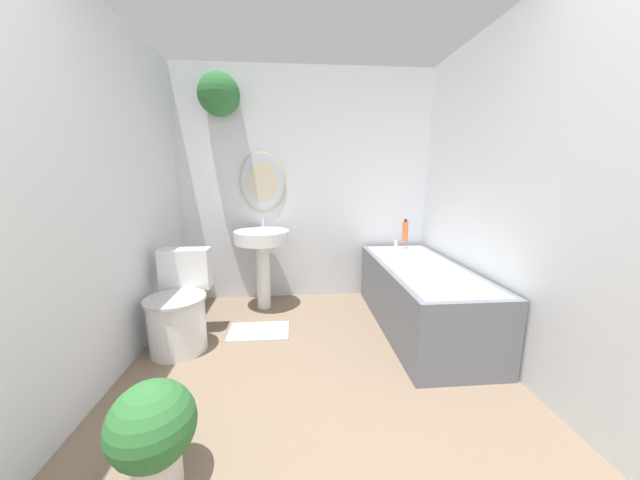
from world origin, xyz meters
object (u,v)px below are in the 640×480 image
object	(u,v)px
pedestal_sink	(262,247)
bathtub	(420,296)
toilet	(179,310)
shampoo_bottle	(405,231)
potted_plant	(153,430)

from	to	relation	value
pedestal_sink	bathtub	world-z (taller)	pedestal_sink
toilet	shampoo_bottle	bearing A→B (deg)	21.55
pedestal_sink	bathtub	xyz separation A→B (m)	(1.40, -0.56, -0.34)
bathtub	shampoo_bottle	bearing A→B (deg)	83.56
toilet	pedestal_sink	xyz separation A→B (m)	(0.58, 0.71, 0.34)
toilet	shampoo_bottle	xyz separation A→B (m)	(2.06, 0.81, 0.46)
toilet	potted_plant	xyz separation A→B (m)	(0.29, -1.20, -0.02)
toilet	bathtub	xyz separation A→B (m)	(1.98, 0.15, 0.00)
shampoo_bottle	potted_plant	world-z (taller)	shampoo_bottle
shampoo_bottle	bathtub	bearing A→B (deg)	-96.44
pedestal_sink	potted_plant	world-z (taller)	pedestal_sink
pedestal_sink	bathtub	size ratio (longest dim) A/B	0.55
potted_plant	shampoo_bottle	bearing A→B (deg)	48.68
bathtub	potted_plant	bearing A→B (deg)	-141.54
potted_plant	toilet	bearing A→B (deg)	103.67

